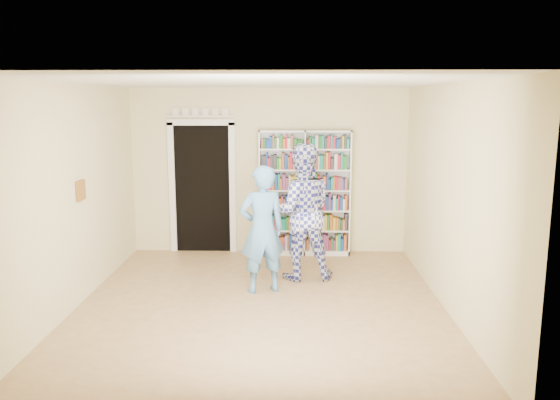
# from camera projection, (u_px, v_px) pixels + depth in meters

# --- Properties ---
(floor) EXTENTS (5.00, 5.00, 0.00)m
(floor) POSITION_uv_depth(u_px,v_px,m) (261.00, 305.00, 6.74)
(floor) COLOR #976B49
(floor) RESTS_ON ground
(ceiling) EXTENTS (5.00, 5.00, 0.00)m
(ceiling) POSITION_uv_depth(u_px,v_px,m) (259.00, 82.00, 6.25)
(ceiling) COLOR white
(ceiling) RESTS_ON wall_back
(wall_back) EXTENTS (4.50, 0.00, 4.50)m
(wall_back) POSITION_uv_depth(u_px,v_px,m) (269.00, 171.00, 8.95)
(wall_back) COLOR beige
(wall_back) RESTS_ON floor
(wall_left) EXTENTS (0.00, 5.00, 5.00)m
(wall_left) POSITION_uv_depth(u_px,v_px,m) (73.00, 197.00, 6.54)
(wall_left) COLOR beige
(wall_left) RESTS_ON floor
(wall_right) EXTENTS (0.00, 5.00, 5.00)m
(wall_right) POSITION_uv_depth(u_px,v_px,m) (450.00, 199.00, 6.44)
(wall_right) COLOR beige
(wall_right) RESTS_ON floor
(bookshelf) EXTENTS (1.47, 0.28, 2.03)m
(bookshelf) POSITION_uv_depth(u_px,v_px,m) (305.00, 193.00, 8.85)
(bookshelf) COLOR white
(bookshelf) RESTS_ON floor
(doorway) EXTENTS (1.10, 0.08, 2.43)m
(doorway) POSITION_uv_depth(u_px,v_px,m) (202.00, 182.00, 8.99)
(doorway) COLOR black
(doorway) RESTS_ON floor
(wall_art) EXTENTS (0.03, 0.25, 0.25)m
(wall_art) POSITION_uv_depth(u_px,v_px,m) (81.00, 190.00, 6.73)
(wall_art) COLOR brown
(wall_art) RESTS_ON wall_left
(man_blue) EXTENTS (0.72, 0.59, 1.68)m
(man_blue) POSITION_uv_depth(u_px,v_px,m) (262.00, 230.00, 7.09)
(man_blue) COLOR #5990C6
(man_blue) RESTS_ON floor
(man_plaid) EXTENTS (1.00, 0.81, 1.92)m
(man_plaid) POSITION_uv_depth(u_px,v_px,m) (301.00, 212.00, 7.63)
(man_plaid) COLOR navy
(man_plaid) RESTS_ON floor
(paper_sheet) EXTENTS (0.22, 0.09, 0.32)m
(paper_sheet) POSITION_uv_depth(u_px,v_px,m) (309.00, 206.00, 7.38)
(paper_sheet) COLOR white
(paper_sheet) RESTS_ON man_plaid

